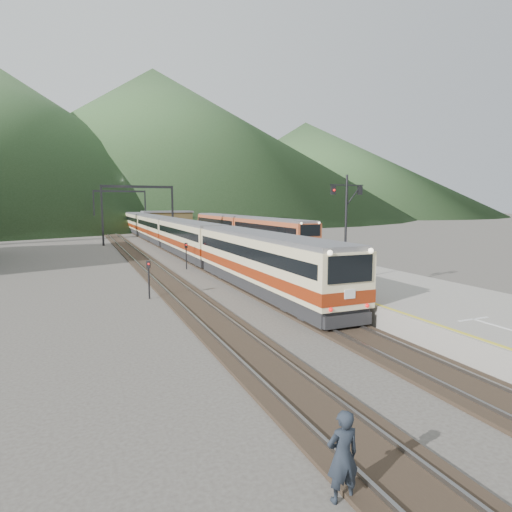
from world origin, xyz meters
name	(u,v)px	position (x,y,z in m)	size (l,w,h in m)	color
track_main	(186,255)	(0.00, 40.00, 0.07)	(2.60, 200.00, 0.23)	black
track_far	(138,257)	(-5.00, 40.00, 0.07)	(2.60, 200.00, 0.23)	black
track_second	(282,251)	(11.50, 40.00, 0.07)	(2.60, 200.00, 0.23)	black
platform	(242,251)	(5.60, 38.00, 0.50)	(8.00, 100.00, 1.00)	gray
gantry_near	(138,203)	(-2.85, 55.00, 5.59)	(9.55, 0.25, 8.00)	black
gantry_far	(120,203)	(-2.85, 80.00, 5.59)	(9.55, 0.25, 8.00)	black
station_shed	(167,219)	(5.60, 78.00, 2.57)	(9.40, 4.40, 3.10)	#4E4223
hill_b	(155,142)	(30.00, 230.00, 37.50)	(220.00, 220.00, 75.00)	#2D4B25
hill_c	(305,168)	(110.00, 210.00, 25.00)	(160.00, 160.00, 50.00)	#2D4B25
main_train	(170,233)	(0.00, 48.30, 1.92)	(2.77, 75.92, 3.38)	beige
second_train	(243,228)	(11.50, 52.88, 1.96)	(2.83, 38.59, 3.46)	#A94C2A
signal_mast	(346,216)	(3.89, 16.34, 4.86)	(2.20, 0.28, 6.28)	black
short_signal_b	(186,252)	(-2.22, 30.81, 1.46)	(0.24, 0.18, 2.27)	black
short_signal_c	(149,274)	(-6.97, 20.51, 1.46)	(0.26, 0.23, 2.27)	black
worker	(343,456)	(-6.38, 1.47, 0.91)	(0.67, 0.44, 1.83)	#1D232D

